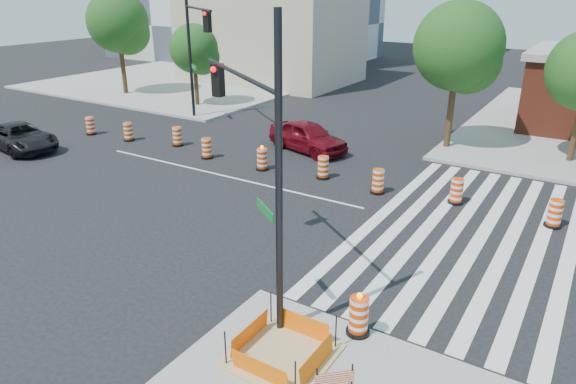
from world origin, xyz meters
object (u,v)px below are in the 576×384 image
at_px(signal_pole_se, 255,138).
at_px(dark_suv, 20,137).
at_px(signal_pole_nw, 194,36).
at_px(red_coupe, 308,136).

bearing_deg(signal_pole_se, dark_suv, 20.99).
xyz_separation_m(dark_suv, signal_pole_nw, (4.44, 8.95, 4.60)).
xyz_separation_m(red_coupe, dark_suv, (-12.84, -7.75, -0.10)).
bearing_deg(dark_suv, signal_pole_nw, -18.21).
relative_size(dark_suv, signal_pole_se, 0.65).
xyz_separation_m(red_coupe, signal_pole_nw, (-8.40, 1.20, 4.50)).
xyz_separation_m(dark_suv, signal_pole_se, (18.56, -4.81, 3.92)).
distance_m(dark_suv, signal_pole_se, 19.57).
height_order(dark_suv, signal_pole_se, signal_pole_se).
bearing_deg(signal_pole_nw, dark_suv, -79.34).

